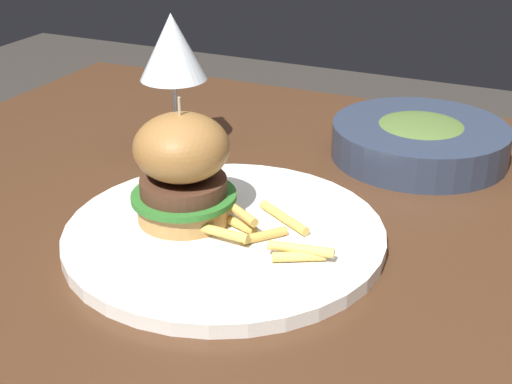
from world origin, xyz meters
name	(u,v)px	position (x,y,z in m)	size (l,w,h in m)	color
dining_table	(329,307)	(0.00, 0.00, 0.64)	(1.18, 0.83, 0.74)	#472B19
main_plate	(225,234)	(-0.09, -0.07, 0.75)	(0.31, 0.31, 0.01)	white
burger_sandwich	(183,168)	(-0.13, -0.07, 0.81)	(0.10, 0.10, 0.13)	#B78447
fries_pile	(262,231)	(-0.05, -0.07, 0.76)	(0.14, 0.10, 0.02)	gold
wine_glass	(172,50)	(-0.26, 0.13, 0.87)	(0.08, 0.08, 0.17)	silver
soup_bowl	(420,140)	(0.03, 0.22, 0.76)	(0.22, 0.22, 0.05)	#2D384C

